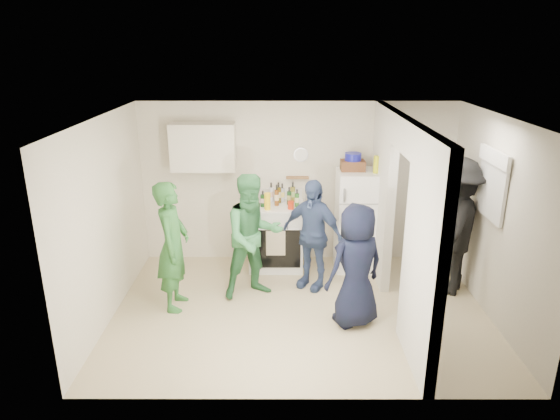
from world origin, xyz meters
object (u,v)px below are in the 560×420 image
at_px(yellow_cup_stack_top, 377,164).
at_px(person_navy, 356,266).
at_px(person_green_left, 173,246).
at_px(wicker_basket, 353,165).
at_px(person_nook, 455,227).
at_px(fridge, 357,220).
at_px(person_denim, 312,234).
at_px(person_green_center, 253,237).
at_px(blue_bowl, 353,157).
at_px(stove, 276,236).

relative_size(yellow_cup_stack_top, person_navy, 0.16).
bearing_deg(person_navy, person_green_left, -37.58).
xyz_separation_m(wicker_basket, person_nook, (1.30, -0.82, -0.66)).
bearing_deg(fridge, person_nook, -32.70).
height_order(person_denim, person_navy, person_denim).
bearing_deg(person_nook, person_green_left, -51.73).
relative_size(person_green_left, person_nook, 0.90).
xyz_separation_m(fridge, person_green_center, (-1.52, -0.89, 0.09)).
height_order(yellow_cup_stack_top, person_denim, yellow_cup_stack_top).
xyz_separation_m(person_green_left, person_nook, (3.73, 0.44, 0.10)).
height_order(fridge, person_green_center, person_green_center).
distance_m(yellow_cup_stack_top, person_green_left, 3.07).
relative_size(blue_bowl, person_green_center, 0.14).
xyz_separation_m(yellow_cup_stack_top, person_green_center, (-1.74, -0.79, -0.80)).
relative_size(person_denim, person_nook, 0.83).
distance_m(wicker_basket, person_green_left, 2.84).
bearing_deg(person_denim, wicker_basket, 81.54).
bearing_deg(person_green_center, person_green_left, 174.48).
xyz_separation_m(blue_bowl, person_denim, (-0.62, -0.69, -0.95)).
distance_m(blue_bowl, person_navy, 1.94).
bearing_deg(person_green_left, fridge, -62.72).
bearing_deg(wicker_basket, blue_bowl, 0.00).
xyz_separation_m(blue_bowl, person_green_left, (-2.43, -1.26, -0.88)).
bearing_deg(person_green_center, wicker_basket, 10.58).
height_order(blue_bowl, person_navy, blue_bowl).
height_order(person_green_left, person_navy, person_green_left).
height_order(yellow_cup_stack_top, person_navy, yellow_cup_stack_top).
relative_size(stove, person_nook, 0.53).
bearing_deg(person_green_center, fridge, 7.43).
distance_m(fridge, yellow_cup_stack_top, 0.92).
bearing_deg(person_denim, stove, 160.32).
bearing_deg(fridge, blue_bowl, 153.43).
bearing_deg(stove, person_green_left, -136.41).
bearing_deg(yellow_cup_stack_top, person_nook, -34.38).
xyz_separation_m(blue_bowl, yellow_cup_stack_top, (0.32, -0.15, -0.08)).
distance_m(stove, fridge, 1.26).
bearing_deg(person_green_left, person_green_center, -70.82).
distance_m(stove, person_green_left, 1.83).
relative_size(fridge, wicker_basket, 4.37).
xyz_separation_m(fridge, blue_bowl, (-0.10, 0.05, 0.97)).
relative_size(person_navy, person_nook, 0.81).
bearing_deg(person_green_center, person_nook, -20.39).
distance_m(yellow_cup_stack_top, person_nook, 1.38).
relative_size(fridge, yellow_cup_stack_top, 6.12).
xyz_separation_m(person_denim, person_navy, (0.47, -0.98, -0.02)).
height_order(fridge, person_denim, person_denim).
relative_size(person_green_center, person_denim, 1.09).
bearing_deg(fridge, person_navy, -98.67).
relative_size(fridge, blue_bowl, 6.38).
bearing_deg(fridge, person_denim, -138.21).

